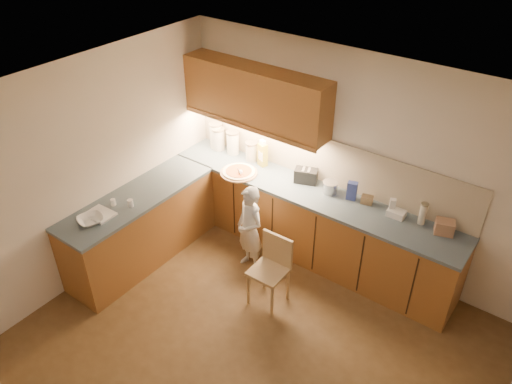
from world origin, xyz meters
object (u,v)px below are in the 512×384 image
Objects in this scene: oil_jug at (263,154)px; toaster at (306,176)px; pizza_on_board at (239,172)px; child at (250,230)px; wooden_chair at (272,265)px.

oil_jug is 1.15× the size of toaster.
child is at bearing -41.94° from pizza_on_board.
toaster reaches higher than wooden_chair.
wooden_chair is 2.71× the size of toaster.
toaster is at bearing 102.78° from wooden_chair.
child is 1.36× the size of wooden_chair.
child is at bearing -63.46° from oil_jug.
toaster is at bearing 91.61° from child.
toaster is (-0.26, 1.08, 0.52)m from wooden_chair.
child is 3.19× the size of oil_jug.
child is (0.52, -0.47, -0.37)m from pizza_on_board.
child reaches higher than pizza_on_board.
wooden_chair is at bearing -49.79° from oil_jug.
wooden_chair is 1.22m from toaster.
wooden_chair is 1.54m from oil_jug.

